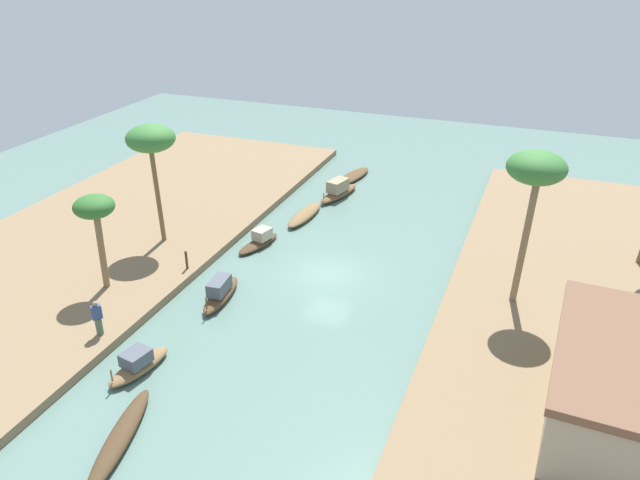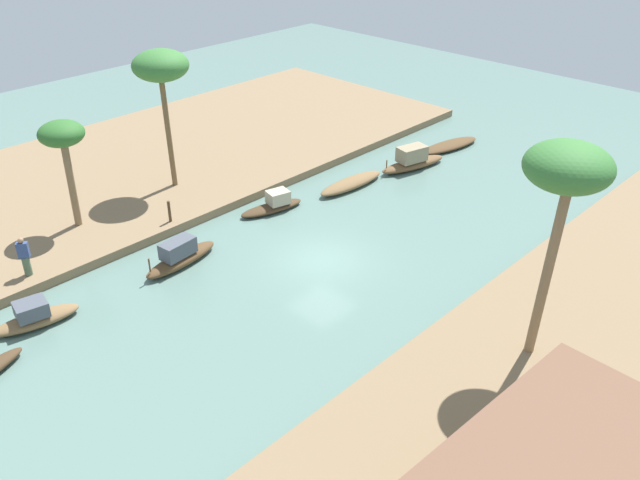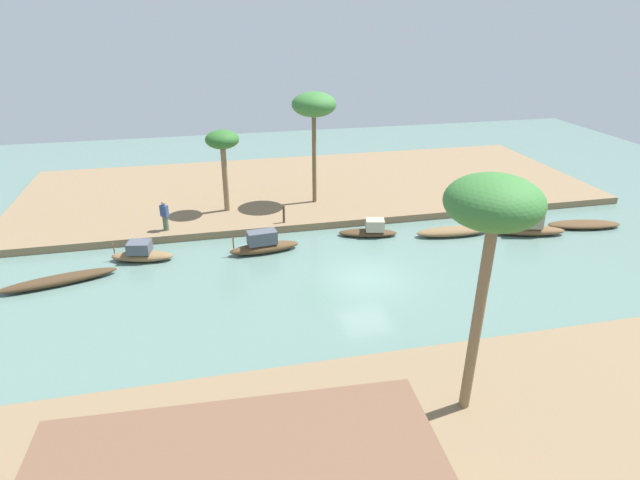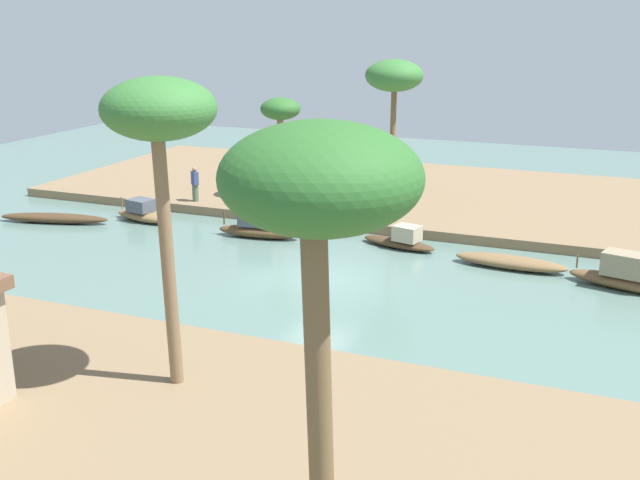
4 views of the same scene
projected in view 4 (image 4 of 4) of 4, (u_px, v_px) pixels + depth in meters
river_water at (317, 279)px, 29.07m from camera, size 68.36×68.36×0.00m
riverbank_left at (418, 194)px, 41.70m from camera, size 39.77×15.35×0.44m
riverbank_right at (60, 476)px, 16.33m from camera, size 39.77×15.35×0.44m
sampan_open_hull at (511, 262)px, 30.25m from camera, size 4.46×1.36×0.50m
sampan_near_left_bank at (258, 227)px, 34.34m from camera, size 3.91×1.36×1.24m
sampan_downstream_large at (143, 213)px, 37.05m from camera, size 3.37×1.64×1.07m
sampan_foreground at (401, 240)px, 32.85m from camera, size 3.55×1.77×1.01m
sampan_upstream_small at (628, 276)px, 27.85m from camera, size 4.47×2.07×1.35m
sampan_with_tall_canopy at (54, 218)px, 36.79m from camera, size 5.44×2.18×0.46m
person_on_near_bank at (195, 185)px, 38.97m from camera, size 0.51×0.47×1.76m
mooring_post at (317, 205)px, 36.25m from camera, size 0.14×0.14×1.06m
palm_tree_left_near at (394, 78)px, 36.64m from camera, size 2.78×2.78×7.10m
palm_tree_left_far at (281, 113)px, 38.85m from camera, size 2.04×2.04×5.12m
palm_tree_right_tall at (159, 119)px, 18.03m from camera, size 2.73×2.73×7.82m
palm_tree_right_short at (321, 200)px, 9.89m from camera, size 2.66×2.66×7.94m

